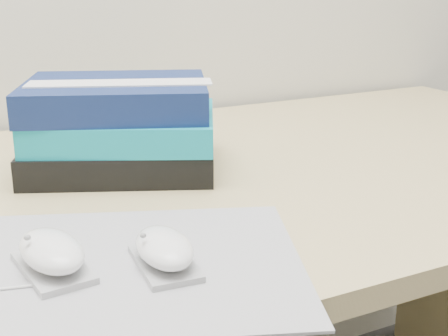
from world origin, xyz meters
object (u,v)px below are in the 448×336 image
desk (202,288)px  mouse_rear (52,254)px  mouse_front (164,250)px  book_stack (120,126)px  pouch (103,135)px

desk → mouse_rear: mouse_rear is taller
desk → mouse_front: 0.47m
mouse_front → book_stack: size_ratio=0.30×
book_stack → mouse_front: bearing=-101.0°
mouse_rear → desk: bearing=44.6°
pouch → mouse_rear: bearing=-114.6°
desk → mouse_rear: bearing=-135.4°
mouse_rear → mouse_front: (0.10, -0.04, -0.00)m
book_stack → pouch: book_stack is taller
mouse_rear → pouch: 0.36m
mouse_rear → book_stack: book_stack is taller
mouse_rear → pouch: size_ratio=0.80×
pouch → mouse_front: bearing=-97.0°
mouse_rear → pouch: pouch is taller
mouse_rear → pouch: (0.15, 0.33, 0.03)m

